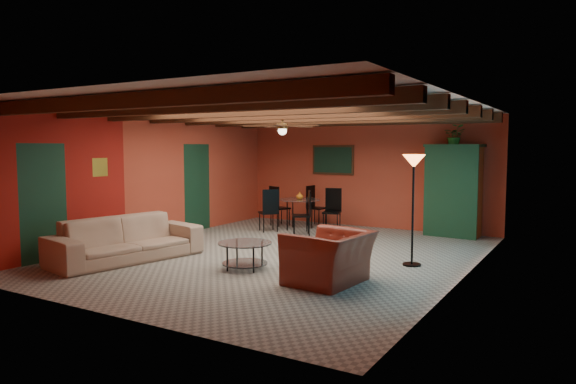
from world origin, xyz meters
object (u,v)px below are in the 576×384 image
Objects in this scene: sofa at (126,239)px; coffee_table at (245,255)px; potted_plant at (455,136)px; vase at (300,184)px; armoire at (453,192)px; dining_table at (300,209)px; floor_lamp at (413,210)px; armchair at (329,258)px.

sofa reaches higher than coffee_table.
potted_plant is 3.69m from vase.
potted_plant is at bearing 0.00° from armoire.
vase is (0.00, 0.00, 0.59)m from dining_table.
floor_lamp is at bearing 35.99° from coffee_table.
armchair is 4.98m from dining_table.
sofa is 2.22× the size of armchair.
armoire is at bearing 66.66° from coffee_table.
floor_lamp is (4.42, 2.17, 0.56)m from sofa.
dining_table reaches higher than armchair.
coffee_table is at bearing -113.34° from potted_plant.
floor_lamp reaches higher than dining_table.
vase reaches higher than sofa.
coffee_table is 5.47m from armoire.
potted_plant reaches higher than sofa.
floor_lamp is 4.23m from vase.
floor_lamp is 3.82× the size of potted_plant.
armoire is at bearing 0.00° from potted_plant.
dining_table is 4.25m from floor_lamp.
vase is (-3.38, -0.96, 0.11)m from armoire.
potted_plant is at bearing 178.95° from armchair.
floor_lamp is 10.73× the size of vase.
potted_plant is at bearing 15.83° from dining_table.
armoire is at bearing 178.95° from armchair.
sofa is at bearing -101.45° from dining_table.
armchair is 0.63× the size of floor_lamp.
sofa is at bearing -153.81° from floor_lamp.
dining_table is at bearing 145.92° from floor_lamp.
armoire is at bearing -26.40° from sofa.
armchair is 1.58m from coffee_table.
vase is (0.92, 4.54, 0.72)m from sofa.
vase is at bearing 0.19° from sofa.
sofa is at bearing -128.03° from potted_plant.
armchair is 0.59× the size of armoire.
armoire is 11.36× the size of vase.
sofa is 2.96× the size of coffee_table.
vase reaches higher than armchair.
armoire is 3.33m from floor_lamp.
coffee_table is 0.45× the size of dining_table.
coffee_table is 5.77m from potted_plant.
armoire reaches higher than vase.
armoire is (2.14, 4.97, 0.77)m from coffee_table.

